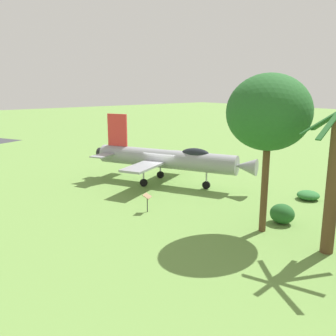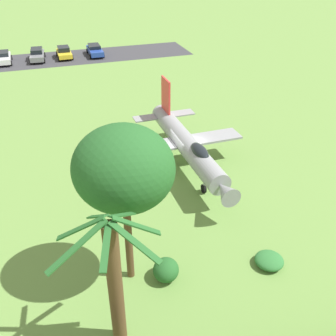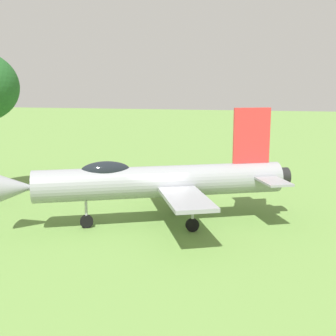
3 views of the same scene
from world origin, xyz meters
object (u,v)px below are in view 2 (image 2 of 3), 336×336
palm_tree (115,282)px  parked_car_yellow (64,52)px  display_jet (187,145)px  parked_car_gray (37,54)px  parked_car_white (3,57)px  shrub_near_fence (166,270)px  info_plaque (103,187)px  shrub_by_tree (269,260)px  shade_tree (124,169)px  parked_car_blue (95,50)px

palm_tree → parked_car_yellow: palm_tree is taller
display_jet → parked_car_gray: size_ratio=2.55×
parked_car_gray → parked_car_white: parked_car_gray is taller
shrub_near_fence → palm_tree: bearing=66.2°
palm_tree → parked_car_gray: bearing=-63.0°
info_plaque → shrub_by_tree: bearing=154.5°
display_jet → palm_tree: palm_tree is taller
parked_car_white → shade_tree: bearing=9.4°
palm_tree → shade_tree: bearing=-86.2°
shade_tree → parked_car_gray: 42.35m
parked_car_gray → shrub_near_fence: bearing=9.8°
shade_tree → parked_car_white: size_ratio=1.69×
shrub_near_fence → parked_car_gray: parked_car_gray is taller
shrub_near_fence → parked_car_yellow: bearing=-63.8°
palm_tree → shrub_by_tree: 8.98m
palm_tree → parked_car_yellow: size_ratio=1.49×
display_jet → shrub_by_tree: display_jet is taller
parked_car_gray → parked_car_white: (3.96, 1.87, -0.02)m
shrub_by_tree → parked_car_yellow: size_ratio=0.34×
info_plaque → parked_car_white: parked_car_white is taller
shrub_by_tree → parked_car_yellow: bearing=-56.8°
display_jet → palm_tree: 14.24m
parked_car_white → parked_car_blue: bearing=89.7°
parked_car_white → display_jet: bearing=21.8°
shrub_near_fence → parked_car_blue: size_ratio=0.27×
shade_tree → parked_car_yellow: shade_tree is taller
info_plaque → parked_car_yellow: bearing=-66.4°
parked_car_gray → parked_car_white: 4.38m
palm_tree → parked_car_blue: bearing=-72.9°
shade_tree → info_plaque: 8.88m
display_jet → parked_car_white: display_jet is taller
parked_car_white → shrub_near_fence: bearing=11.3°
shade_tree → parked_car_white: bearing=-55.2°
display_jet → shrub_near_fence: 10.64m
shade_tree → parked_car_gray: (20.28, -36.76, -5.51)m
shrub_near_fence → parked_car_blue: bearing=-69.5°
palm_tree → parked_car_blue: (13.40, -43.61, -2.60)m
shade_tree → shrub_by_tree: (-7.01, -1.52, -5.99)m
shrub_near_fence → parked_car_white: bearing=-53.3°
shrub_by_tree → parked_car_gray: bearing=-52.2°
info_plaque → parked_car_gray: bearing=-60.5°
shrub_near_fence → parked_car_white: parked_car_white is taller
shrub_by_tree → shrub_near_fence: bearing=16.2°
info_plaque → parked_car_white: (21.19, -28.57, -0.09)m
parked_car_yellow → shrub_by_tree: bearing=7.5°
parked_car_gray → parked_car_blue: bearing=93.8°
palm_tree → shrub_by_tree: bearing=-143.3°
shrub_by_tree → info_plaque: (10.07, -4.80, 0.55)m
shrub_near_fence → parked_car_gray: bearing=-59.0°
shade_tree → parked_car_gray: bearing=-61.1°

